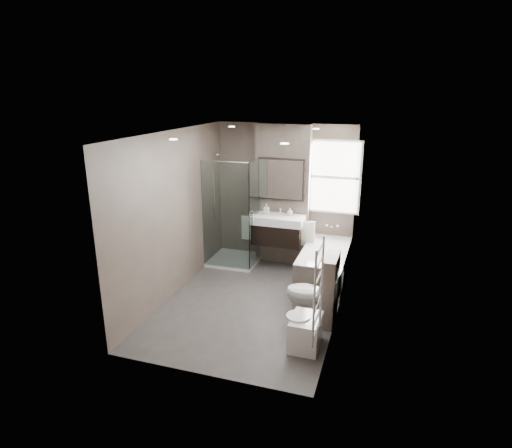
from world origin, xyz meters
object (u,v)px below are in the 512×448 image
at_px(vanity, 278,229).
at_px(bathtub, 324,264).
at_px(bidet, 305,331).
at_px(toilet, 312,295).

distance_m(vanity, bathtub, 1.07).
bearing_deg(vanity, bidet, -67.06).
distance_m(vanity, toilet, 1.99).
height_order(bathtub, bidet, bathtub).
bearing_deg(toilet, bathtub, -173.77).
distance_m(bathtub, toilet, 1.38).
bearing_deg(bathtub, bidet, -87.54).
relative_size(bathtub, toilet, 2.04).
xyz_separation_m(vanity, toilet, (0.97, -1.70, -0.35)).
bearing_deg(bidet, toilet, 93.62).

